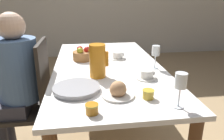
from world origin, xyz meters
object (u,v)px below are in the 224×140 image
jam_jar_amber (148,94)px  chair_person_side (31,101)px  wine_glass_juice (181,83)px  bread_plate (118,91)px  person_seated (14,79)px  jam_jar_red (92,108)px  fruit_bowl (83,55)px  wine_glass_water (156,52)px  teacup_across (118,56)px  serving_tray (77,89)px  red_pitcher (97,61)px  teacup_near_person (147,75)px

jam_jar_amber → chair_person_side: bearing=146.8°
wine_glass_juice → bread_plate: 0.35m
chair_person_side → person_seated: (-0.09, -0.01, 0.19)m
jam_jar_red → fruit_bowl: size_ratio=0.39×
wine_glass_juice → chair_person_side: bearing=145.3°
chair_person_side → wine_glass_water: size_ratio=5.23×
person_seated → jam_jar_red: size_ratio=17.36×
chair_person_side → wine_glass_juice: bearing=-124.7°
wine_glass_water → wine_glass_juice: (-0.08, -0.62, 0.00)m
person_seated → teacup_across: size_ratio=7.77×
person_seated → serving_tray: bearing=-126.1°
wine_glass_juice → teacup_across: 0.95m
person_seated → red_pitcher: bearing=-100.3°
bread_plate → red_pitcher: bearing=105.7°
teacup_across → jam_jar_red: (-0.28, -0.93, 0.00)m
teacup_across → jam_jar_amber: 0.81m
teacup_across → fruit_bowl: bearing=179.8°
chair_person_side → person_seated: bearing=97.0°
teacup_across → fruit_bowl: size_ratio=0.87×
person_seated → wine_glass_water: (1.07, 0.01, 0.17)m
fruit_bowl → jam_jar_amber: bearing=-66.1°
person_seated → jam_jar_amber: (0.87, -0.49, 0.06)m
teacup_near_person → bread_plate: bearing=-134.5°
serving_tray → jam_jar_red: bearing=-74.0°
teacup_near_person → serving_tray: 0.50m
person_seated → fruit_bowl: person_seated is taller
chair_person_side → wine_glass_juice: 1.15m
chair_person_side → wine_glass_water: 1.04m
serving_tray → jam_jar_amber: bearing=-21.2°
teacup_across → jam_jar_red: bearing=-106.7°
chair_person_side → red_pitcher: (0.51, -0.12, 0.34)m
wine_glass_juice → fruit_bowl: 1.05m
wine_glass_juice → teacup_near_person: size_ratio=1.26×
person_seated → jam_jar_amber: 1.00m
person_seated → wine_glass_juice: person_seated is taller
red_pitcher → bread_plate: bearing=-74.3°
person_seated → jam_jar_red: (0.54, -0.62, 0.06)m
teacup_across → person_seated: bearing=-158.9°
chair_person_side → wine_glass_juice: size_ratio=5.08×
wine_glass_juice → serving_tray: size_ratio=0.66×
red_pitcher → wine_glass_juice: 0.63m
person_seated → bread_plate: bearing=-122.2°
wine_glass_water → fruit_bowl: 0.65m
chair_person_side → serving_tray: 0.56m
jam_jar_red → chair_person_side: bearing=125.5°
person_seated → wine_glass_water: person_seated is taller
person_seated → jam_jar_red: person_seated is taller
teacup_near_person → serving_tray: bearing=-163.7°
teacup_across → serving_tray: (-0.36, -0.65, -0.01)m
serving_tray → jam_jar_red: jam_jar_red is taller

